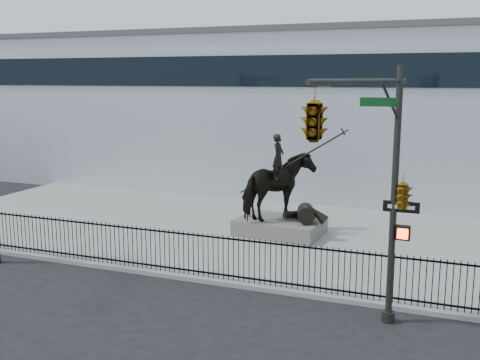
% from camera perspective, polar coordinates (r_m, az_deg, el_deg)
% --- Properties ---
extents(ground, '(120.00, 120.00, 0.00)m').
position_cam_1_polar(ground, '(18.39, -7.93, -11.03)').
color(ground, black).
rests_on(ground, ground).
extents(plaza, '(30.00, 12.00, 0.15)m').
position_cam_1_polar(plaza, '(24.39, 0.06, -5.33)').
color(plaza, gray).
rests_on(plaza, ground).
extents(building, '(44.00, 14.00, 9.00)m').
position_cam_1_polar(building, '(35.99, 7.56, 6.83)').
color(building, silver).
rests_on(building, ground).
extents(picket_fence, '(22.10, 0.10, 1.50)m').
position_cam_1_polar(picket_fence, '(19.12, -6.18, -7.27)').
color(picket_fence, black).
rests_on(picket_fence, plaza).
extents(statue_plinth, '(3.64, 2.64, 0.65)m').
position_cam_1_polar(statue_plinth, '(23.83, 4.06, -4.74)').
color(statue_plinth, '#524F4B').
rests_on(statue_plinth, plaza).
extents(equestrian_statue, '(4.45, 2.91, 3.77)m').
position_cam_1_polar(equestrian_statue, '(23.42, 4.27, -0.76)').
color(equestrian_statue, black).
rests_on(equestrian_statue, statue_plinth).
extents(traffic_signal_right, '(2.17, 6.86, 7.00)m').
position_cam_1_polar(traffic_signal_right, '(13.19, 12.36, 2.15)').
color(traffic_signal_right, '#242722').
rests_on(traffic_signal_right, ground).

